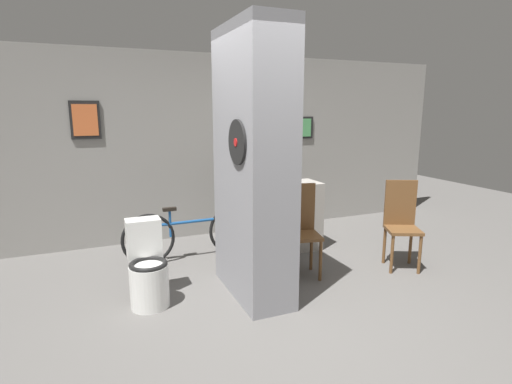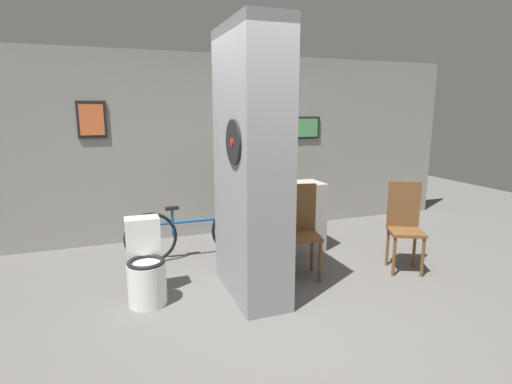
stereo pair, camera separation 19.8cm
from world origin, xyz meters
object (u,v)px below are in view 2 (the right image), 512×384
chair_near_pillar (301,227)px  chair_by_doorway (405,223)px  bicycle (195,232)px  bottle_tall (254,177)px  toilet (146,268)px

chair_near_pillar → chair_by_doorway: size_ratio=1.00×
bicycle → bottle_tall: size_ratio=6.11×
bottle_tall → toilet: bearing=-147.7°
toilet → bicycle: (0.68, 0.99, -0.01)m
chair_near_pillar → toilet: bearing=-165.9°
chair_near_pillar → chair_by_doorway: (1.19, -0.26, 0.00)m
chair_near_pillar → bottle_tall: bearing=119.1°
bicycle → chair_by_doorway: bearing=-28.4°
chair_by_doorway → bicycle: bearing=176.7°
toilet → bicycle: bearing=55.4°
bottle_tall → chair_near_pillar: bearing=-72.9°
chair_near_pillar → bottle_tall: (-0.26, 0.84, 0.45)m
chair_by_doorway → bottle_tall: (-1.45, 1.11, 0.45)m
chair_by_doorway → chair_near_pillar: bearing=-167.4°
chair_by_doorway → bottle_tall: size_ratio=3.69×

